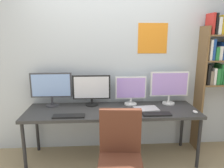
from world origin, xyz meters
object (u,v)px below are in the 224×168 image
(desk, at_px, (112,113))
(laptop_closed, at_px, (146,109))
(computer_mouse, at_px, (195,112))
(keyboard_right, at_px, (157,114))
(monitor_far_left, at_px, (51,87))
(monitor_far_right, at_px, (169,86))
(monitor_center_right, at_px, (131,90))
(keyboard_left, at_px, (69,116))
(office_chair, at_px, (120,167))
(monitor_center_left, at_px, (92,89))

(desk, bearing_deg, laptop_closed, -4.52)
(laptop_closed, bearing_deg, computer_mouse, -21.23)
(desk, distance_m, keyboard_right, 0.61)
(monitor_far_left, relative_size, monitor_far_right, 1.03)
(monitor_far_left, relative_size, keyboard_right, 1.59)
(monitor_far_left, xyz_separation_m, monitor_center_right, (1.14, -0.00, -0.06))
(monitor_far_right, bearing_deg, computer_mouse, -60.72)
(monitor_far_right, bearing_deg, laptop_closed, -147.48)
(monitor_far_right, relative_size, keyboard_right, 1.54)
(keyboard_left, bearing_deg, desk, 22.33)
(computer_mouse, bearing_deg, keyboard_left, -178.76)
(computer_mouse, height_order, laptop_closed, computer_mouse)
(office_chair, xyz_separation_m, monitor_center_right, (0.25, 1.02, 0.56))
(monitor_far_right, bearing_deg, keyboard_left, -162.62)
(monitor_far_left, distance_m, monitor_far_right, 1.71)
(office_chair, height_order, keyboard_left, office_chair)
(office_chair, distance_m, computer_mouse, 1.27)
(monitor_center_left, xyz_separation_m, laptop_closed, (0.75, -0.25, -0.23))
(monitor_far_left, bearing_deg, keyboard_left, -56.45)
(keyboard_left, bearing_deg, keyboard_right, 0.00)
(monitor_center_left, distance_m, monitor_far_right, 1.14)
(keyboard_right, bearing_deg, computer_mouse, 3.90)
(monitor_far_right, height_order, computer_mouse, monitor_far_right)
(office_chair, relative_size, keyboard_right, 2.71)
(monitor_far_left, bearing_deg, desk, -13.97)
(monitor_center_left, xyz_separation_m, monitor_far_right, (1.14, 0.00, 0.03))
(monitor_far_left, distance_m, monitor_center_right, 1.14)
(laptop_closed, bearing_deg, monitor_center_left, 154.68)
(laptop_closed, bearing_deg, desk, 168.58)
(monitor_far_left, bearing_deg, monitor_center_left, -0.00)
(keyboard_left, bearing_deg, monitor_far_right, 17.38)
(desk, height_order, monitor_center_left, monitor_center_left)
(monitor_center_left, relative_size, monitor_center_right, 1.21)
(monitor_far_left, height_order, laptop_closed, monitor_far_left)
(monitor_far_left, bearing_deg, monitor_far_right, 0.00)
(office_chair, height_order, monitor_far_left, monitor_far_left)
(monitor_far_left, bearing_deg, office_chair, -49.15)
(office_chair, height_order, monitor_center_right, monitor_center_right)
(desk, relative_size, computer_mouse, 24.45)
(monitor_far_left, bearing_deg, monitor_center_right, -0.00)
(monitor_far_right, xyz_separation_m, keyboard_left, (-1.41, -0.44, -0.26))
(monitor_far_left, xyz_separation_m, laptop_closed, (1.32, -0.25, -0.27))
(monitor_center_left, xyz_separation_m, monitor_center_right, (0.57, -0.00, -0.02))
(monitor_center_left, xyz_separation_m, keyboard_left, (-0.28, -0.44, -0.23))
(keyboard_right, distance_m, computer_mouse, 0.52)
(computer_mouse, bearing_deg, desk, 169.81)
(office_chair, bearing_deg, desk, 92.23)
(monitor_center_left, distance_m, keyboard_left, 0.57)
(desk, distance_m, office_chair, 0.86)
(monitor_center_right, distance_m, computer_mouse, 0.92)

